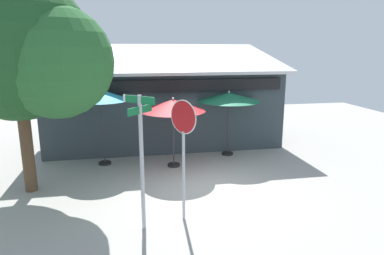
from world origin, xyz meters
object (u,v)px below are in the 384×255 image
(patio_umbrella_crimson_center, at_px, (173,106))
(patio_umbrella_forest_green_right, at_px, (229,97))
(stop_sign, at_px, (183,137))
(shade_tree, at_px, (27,51))
(street_sign_post, at_px, (141,151))
(patio_umbrella_teal_left, at_px, (101,96))

(patio_umbrella_crimson_center, height_order, patio_umbrella_forest_green_right, patio_umbrella_forest_green_right)
(stop_sign, height_order, shade_tree, shade_tree)
(street_sign_post, height_order, stop_sign, street_sign_post)
(street_sign_post, bearing_deg, stop_sign, 15.21)
(stop_sign, distance_m, patio_umbrella_forest_green_right, 5.41)
(stop_sign, xyz_separation_m, patio_umbrella_teal_left, (-2.15, 4.52, 0.41))
(shade_tree, bearing_deg, stop_sign, -31.91)
(stop_sign, xyz_separation_m, patio_umbrella_crimson_center, (0.27, 3.85, 0.10))
(patio_umbrella_teal_left, xyz_separation_m, patio_umbrella_forest_green_right, (4.67, 0.27, -0.22))
(street_sign_post, height_order, patio_umbrella_teal_left, street_sign_post)
(patio_umbrella_crimson_center, distance_m, patio_umbrella_forest_green_right, 2.44)
(street_sign_post, relative_size, shade_tree, 0.51)
(street_sign_post, distance_m, shade_tree, 4.40)
(patio_umbrella_crimson_center, bearing_deg, patio_umbrella_teal_left, 164.59)
(stop_sign, bearing_deg, patio_umbrella_forest_green_right, 62.24)
(patio_umbrella_crimson_center, bearing_deg, stop_sign, -94.01)
(patio_umbrella_crimson_center, relative_size, shade_tree, 0.40)
(stop_sign, relative_size, patio_umbrella_crimson_center, 1.20)
(street_sign_post, distance_m, patio_umbrella_forest_green_right, 6.16)
(street_sign_post, distance_m, stop_sign, 1.04)
(street_sign_post, distance_m, patio_umbrella_crimson_center, 4.31)
(patio_umbrella_crimson_center, height_order, shade_tree, shade_tree)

